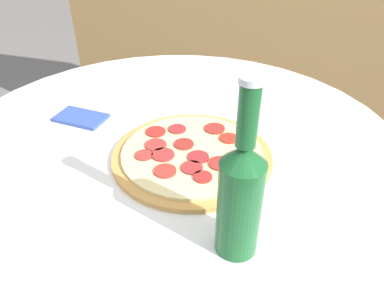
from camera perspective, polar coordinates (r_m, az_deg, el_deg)
table at (r=0.89m, az=-2.59°, el=-7.51°), size 0.97×0.97×0.69m
pizza at (r=0.73m, az=-0.03°, el=-0.77°), size 0.31×0.31×0.02m
beer_bottle at (r=0.50m, az=7.39°, el=-6.82°), size 0.06×0.06×0.27m
napkin at (r=0.89m, az=-16.60°, el=4.66°), size 0.12×0.08×0.01m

